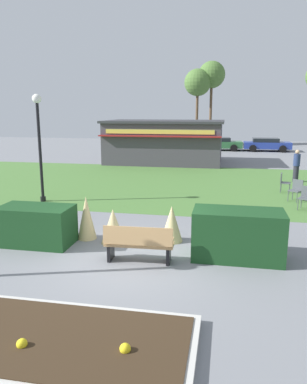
{
  "coord_description": "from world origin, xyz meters",
  "views": [
    {
      "loc": [
        2.26,
        -8.51,
        3.67
      ],
      "look_at": [
        0.1,
        2.69,
        1.19
      ],
      "focal_mm": 35.06,
      "sensor_mm": 36.0,
      "label": 1
    }
  ],
  "objects_px": {
    "park_bench": "(139,244)",
    "trash_bin": "(269,246)",
    "parked_car_east_slot": "(267,144)",
    "food_kiosk": "(165,141)",
    "tree_left_bg": "(212,76)",
    "parked_car_center_slot": "(219,143)",
    "cafe_chair_center": "(306,196)",
    "person_strolling": "(296,166)",
    "tree_right_bg": "(198,83)",
    "cafe_chair_east": "(284,181)",
    "cafe_chair_west": "(296,189)",
    "parked_car_west_slot": "(163,143)",
    "lamppost_mid": "(39,135)"
  },
  "relations": [
    {
      "from": "trash_bin",
      "to": "cafe_chair_center",
      "type": "height_order",
      "value": "cafe_chair_center"
    },
    {
      "from": "trash_bin",
      "to": "parked_car_east_slot",
      "type": "height_order",
      "value": "parked_car_east_slot"
    },
    {
      "from": "parked_car_west_slot",
      "to": "park_bench",
      "type": "bearing_deg",
      "value": -81.75
    },
    {
      "from": "cafe_chair_west",
      "to": "parked_car_east_slot",
      "type": "height_order",
      "value": "parked_car_east_slot"
    },
    {
      "from": "person_strolling",
      "to": "tree_right_bg",
      "type": "height_order",
      "value": "tree_right_bg"
    },
    {
      "from": "cafe_chair_west",
      "to": "tree_right_bg",
      "type": "distance_m",
      "value": 26.25
    },
    {
      "from": "cafe_chair_center",
      "to": "parked_car_center_slot",
      "type": "distance_m",
      "value": 21.74
    },
    {
      "from": "tree_right_bg",
      "to": "parked_car_center_slot",
      "type": "bearing_deg",
      "value": -62.46
    },
    {
      "from": "parked_car_west_slot",
      "to": "parked_car_center_slot",
      "type": "height_order",
      "value": "same"
    },
    {
      "from": "person_strolling",
      "to": "parked_car_east_slot",
      "type": "height_order",
      "value": "person_strolling"
    },
    {
      "from": "person_strolling",
      "to": "parked_car_east_slot",
      "type": "xyz_separation_m",
      "value": [
        0.02,
        15.54,
        -0.22
      ]
    },
    {
      "from": "trash_bin",
      "to": "parked_car_east_slot",
      "type": "bearing_deg",
      "value": 84.63
    },
    {
      "from": "parked_car_center_slot",
      "to": "cafe_chair_center",
      "type": "bearing_deg",
      "value": -80.19
    },
    {
      "from": "parked_car_west_slot",
      "to": "cafe_chair_east",
      "type": "bearing_deg",
      "value": -64.81
    },
    {
      "from": "trash_bin",
      "to": "tree_right_bg",
      "type": "xyz_separation_m",
      "value": [
        -4.31,
        31.68,
        6.06
      ]
    },
    {
      "from": "food_kiosk",
      "to": "cafe_chair_center",
      "type": "bearing_deg",
      "value": -58.75
    },
    {
      "from": "cafe_chair_east",
      "to": "cafe_chair_center",
      "type": "distance_m",
      "value": 3.07
    },
    {
      "from": "cafe_chair_east",
      "to": "tree_left_bg",
      "type": "distance_m",
      "value": 25.26
    },
    {
      "from": "lamppost_mid",
      "to": "cafe_chair_east",
      "type": "height_order",
      "value": "lamppost_mid"
    },
    {
      "from": "cafe_chair_west",
      "to": "cafe_chair_east",
      "type": "bearing_deg",
      "value": 99.4
    },
    {
      "from": "cafe_chair_center",
      "to": "park_bench",
      "type": "bearing_deg",
      "value": -129.6
    },
    {
      "from": "cafe_chair_east",
      "to": "park_bench",
      "type": "bearing_deg",
      "value": -116.96
    },
    {
      "from": "lamppost_mid",
      "to": "parked_car_center_slot",
      "type": "height_order",
      "value": "lamppost_mid"
    },
    {
      "from": "trash_bin",
      "to": "cafe_chair_east",
      "type": "distance_m",
      "value": 8.63
    },
    {
      "from": "food_kiosk",
      "to": "person_strolling",
      "type": "distance_m",
      "value": 10.15
    },
    {
      "from": "food_kiosk",
      "to": "parked_car_east_slot",
      "type": "bearing_deg",
      "value": 49.28
    },
    {
      "from": "cafe_chair_east",
      "to": "person_strolling",
      "type": "relative_size",
      "value": 0.53
    },
    {
      "from": "cafe_chair_west",
      "to": "person_strolling",
      "type": "height_order",
      "value": "person_strolling"
    },
    {
      "from": "park_bench",
      "to": "tree_right_bg",
      "type": "distance_m",
      "value": 32.89
    },
    {
      "from": "cafe_chair_west",
      "to": "person_strolling",
      "type": "bearing_deg",
      "value": 80.7
    },
    {
      "from": "food_kiosk",
      "to": "tree_right_bg",
      "type": "bearing_deg",
      "value": 85.32
    },
    {
      "from": "trash_bin",
      "to": "parked_car_west_slot",
      "type": "distance_m",
      "value": 27.81
    },
    {
      "from": "parked_car_west_slot",
      "to": "parked_car_center_slot",
      "type": "xyz_separation_m",
      "value": [
        5.33,
        -0.01,
        0.0
      ]
    },
    {
      "from": "tree_right_bg",
      "to": "person_strolling",
      "type": "bearing_deg",
      "value": -71.45
    },
    {
      "from": "food_kiosk",
      "to": "cafe_chair_center",
      "type": "distance_m",
      "value": 14.22
    },
    {
      "from": "food_kiosk",
      "to": "tree_left_bg",
      "type": "xyz_separation_m",
      "value": [
        2.56,
        14.85,
        5.78
      ]
    },
    {
      "from": "parked_car_center_slot",
      "to": "cafe_chair_west",
      "type": "bearing_deg",
      "value": -79.86
    },
    {
      "from": "park_bench",
      "to": "tree_right_bg",
      "type": "xyz_separation_m",
      "value": [
        -1.16,
        32.32,
        6.0
      ]
    },
    {
      "from": "person_strolling",
      "to": "parked_car_center_slot",
      "type": "distance_m",
      "value": 16.13
    },
    {
      "from": "tree_right_bg",
      "to": "trash_bin",
      "type": "bearing_deg",
      "value": -82.25
    },
    {
      "from": "cafe_chair_east",
      "to": "parked_car_west_slot",
      "type": "relative_size",
      "value": 0.2
    },
    {
      "from": "cafe_chair_east",
      "to": "parked_car_west_slot",
      "type": "bearing_deg",
      "value": 115.19
    },
    {
      "from": "park_bench",
      "to": "tree_left_bg",
      "type": "height_order",
      "value": "tree_left_bg"
    },
    {
      "from": "park_bench",
      "to": "food_kiosk",
      "type": "bearing_deg",
      "value": 97.24
    },
    {
      "from": "parked_car_west_slot",
      "to": "parked_car_center_slot",
      "type": "bearing_deg",
      "value": -0.06
    },
    {
      "from": "cafe_chair_center",
      "to": "tree_left_bg",
      "type": "distance_m",
      "value": 28.23
    },
    {
      "from": "park_bench",
      "to": "trash_bin",
      "type": "xyz_separation_m",
      "value": [
        3.15,
        0.64,
        -0.06
      ]
    },
    {
      "from": "parked_car_west_slot",
      "to": "parked_car_east_slot",
      "type": "distance_m",
      "value": 9.67
    },
    {
      "from": "cafe_chair_west",
      "to": "person_strolling",
      "type": "xyz_separation_m",
      "value": [
        0.74,
        4.49,
        0.33
      ]
    },
    {
      "from": "parked_car_west_slot",
      "to": "tree_right_bg",
      "type": "distance_m",
      "value": 8.06
    }
  ]
}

